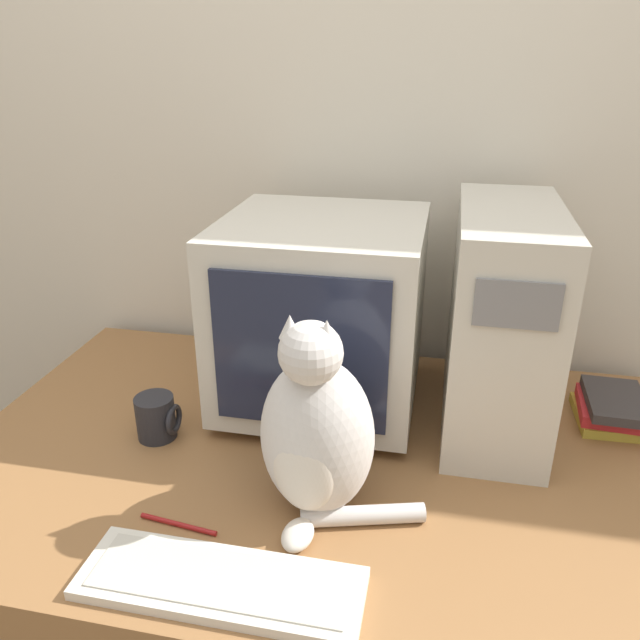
# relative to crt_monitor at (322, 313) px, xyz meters

# --- Properties ---
(wall_back) EXTENTS (7.00, 0.05, 2.50)m
(wall_back) POSITION_rel_crt_monitor_xyz_m (0.04, 0.34, 0.28)
(wall_back) COLOR beige
(wall_back) RESTS_ON ground_plane
(desk) EXTENTS (1.50, 0.95, 0.74)m
(desk) POSITION_rel_crt_monitor_xyz_m (0.04, -0.20, -0.60)
(desk) COLOR olive
(desk) RESTS_ON ground_plane
(crt_monitor) EXTENTS (0.43, 0.43, 0.43)m
(crt_monitor) POSITION_rel_crt_monitor_xyz_m (0.00, 0.00, 0.00)
(crt_monitor) COLOR beige
(crt_monitor) RESTS_ON desk
(computer_tower) EXTENTS (0.20, 0.47, 0.47)m
(computer_tower) POSITION_rel_crt_monitor_xyz_m (0.38, 0.01, 0.01)
(computer_tower) COLOR beige
(computer_tower) RESTS_ON desk
(keyboard) EXTENTS (0.44, 0.14, 0.02)m
(keyboard) POSITION_rel_crt_monitor_xyz_m (-0.04, -0.58, -0.21)
(keyboard) COLOR silver
(keyboard) RESTS_ON desk
(cat) EXTENTS (0.31, 0.24, 0.39)m
(cat) POSITION_rel_crt_monitor_xyz_m (0.07, -0.37, -0.06)
(cat) COLOR silver
(cat) RESTS_ON desk
(book_stack) EXTENTS (0.15, 0.18, 0.07)m
(book_stack) POSITION_rel_crt_monitor_xyz_m (0.65, 0.04, -0.19)
(book_stack) COLOR gold
(book_stack) RESTS_ON desk
(pen) EXTENTS (0.15, 0.03, 0.01)m
(pen) POSITION_rel_crt_monitor_xyz_m (-0.16, -0.46, -0.22)
(pen) COLOR maroon
(pen) RESTS_ON desk
(mug) EXTENTS (0.09, 0.08, 0.09)m
(mug) POSITION_rel_crt_monitor_xyz_m (-0.31, -0.22, -0.18)
(mug) COLOR #232328
(mug) RESTS_ON desk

